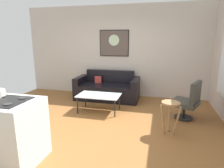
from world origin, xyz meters
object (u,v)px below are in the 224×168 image
at_px(couch, 108,89).
at_px(bar_stool, 170,109).
at_px(coffee_table, 99,96).
at_px(armchair, 188,101).
at_px(wall_painting, 114,43).

xyz_separation_m(couch, bar_stool, (1.74, -1.87, 0.21)).
distance_m(coffee_table, bar_stool, 1.85).
bearing_deg(armchair, coffee_table, -179.77).
distance_m(armchair, bar_stool, 0.91).
distance_m(couch, armchair, 2.41).
bearing_deg(wall_painting, couch, -98.75).
distance_m(armchair, wall_painting, 2.88).
height_order(couch, armchair, armchair).
height_order(armchair, wall_painting, wall_painting).
relative_size(bar_stool, wall_painting, 0.68).
height_order(bar_stool, wall_painting, wall_painting).
distance_m(coffee_table, wall_painting, 2.02).
bearing_deg(coffee_table, armchair, 0.23).
relative_size(armchair, bar_stool, 1.40).
xyz_separation_m(bar_stool, wall_painting, (-1.66, 2.38, 1.16)).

